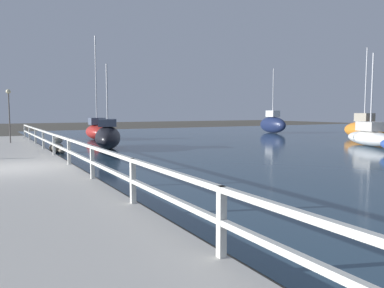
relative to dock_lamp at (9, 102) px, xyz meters
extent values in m
plane|color=#4C473D|center=(-0.70, -11.08, -2.67)|extent=(120.00, 120.00, 0.00)
cube|color=beige|center=(-0.70, -11.08, -2.55)|extent=(4.10, 36.00, 0.25)
cube|color=silver|center=(1.25, -20.80, -1.96)|extent=(0.10, 0.10, 0.93)
cube|color=silver|center=(1.25, -17.56, -1.96)|extent=(0.10, 0.10, 0.93)
cube|color=silver|center=(1.25, -14.32, -1.96)|extent=(0.10, 0.10, 0.93)
cube|color=silver|center=(1.25, -11.08, -1.96)|extent=(0.10, 0.10, 0.93)
cube|color=silver|center=(1.25, -7.84, -1.96)|extent=(0.10, 0.10, 0.93)
cube|color=silver|center=(1.25, -4.60, -1.96)|extent=(0.10, 0.10, 0.93)
cube|color=silver|center=(1.25, -1.36, -1.96)|extent=(0.10, 0.10, 0.93)
cube|color=silver|center=(1.25, 1.88, -1.96)|extent=(0.10, 0.10, 0.93)
cube|color=silver|center=(1.25, 5.12, -1.96)|extent=(0.10, 0.10, 0.93)
cube|color=silver|center=(1.25, -11.08, -1.54)|extent=(0.09, 32.50, 0.08)
cube|color=silver|center=(1.25, -11.08, -1.96)|extent=(0.09, 32.50, 0.08)
ellipsoid|color=gray|center=(2.09, -2.95, -2.52)|extent=(0.40, 0.36, 0.30)
ellipsoid|color=gray|center=(2.08, -5.01, -2.53)|extent=(0.36, 0.33, 0.27)
ellipsoid|color=slate|center=(1.86, -4.60, -2.41)|extent=(0.70, 0.63, 0.53)
ellipsoid|color=gray|center=(2.91, 1.18, -2.45)|extent=(0.60, 0.54, 0.45)
cylinder|color=#514C47|center=(0.00, 0.00, -0.97)|extent=(0.07, 0.07, 2.91)
sphere|color=beige|center=(0.00, 0.00, 0.63)|extent=(0.28, 0.28, 0.28)
ellipsoid|color=black|center=(4.81, -3.79, -2.03)|extent=(2.77, 4.96, 1.27)
cube|color=#4C566B|center=(4.81, -3.79, -1.18)|extent=(1.45, 1.92, 0.42)
cylinder|color=silver|center=(4.81, -3.79, 0.36)|extent=(0.09, 0.09, 3.51)
ellipsoid|color=white|center=(19.45, -9.96, -2.21)|extent=(3.05, 4.75, 0.91)
cube|color=beige|center=(19.45, -9.96, -1.46)|extent=(1.59, 2.03, 0.57)
cylinder|color=silver|center=(19.45, -9.96, 0.62)|extent=(0.09, 0.09, 4.74)
ellipsoid|color=orange|center=(24.37, -5.93, -1.98)|extent=(1.63, 3.51, 1.36)
cube|color=#9E937F|center=(24.37, -5.93, -0.99)|extent=(1.11, 1.10, 0.63)
cylinder|color=silver|center=(24.37, -5.93, 1.49)|extent=(0.09, 0.09, 5.60)
ellipsoid|color=red|center=(6.15, 3.61, -2.11)|extent=(1.62, 3.67, 1.11)
cube|color=#4C566B|center=(6.15, 3.61, -1.29)|extent=(1.10, 1.11, 0.52)
cylinder|color=silver|center=(6.15, 3.61, 1.76)|extent=(0.09, 0.09, 6.62)
ellipsoid|color=#192347|center=(23.60, 3.71, -1.87)|extent=(1.51, 3.94, 1.59)
cube|color=silver|center=(23.60, 3.71, -0.76)|extent=(0.93, 1.29, 0.61)
cylinder|color=silver|center=(23.60, 3.71, 1.27)|extent=(0.09, 0.09, 4.69)
camera|label=1|loc=(-1.35, -24.69, -0.56)|focal=35.00mm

